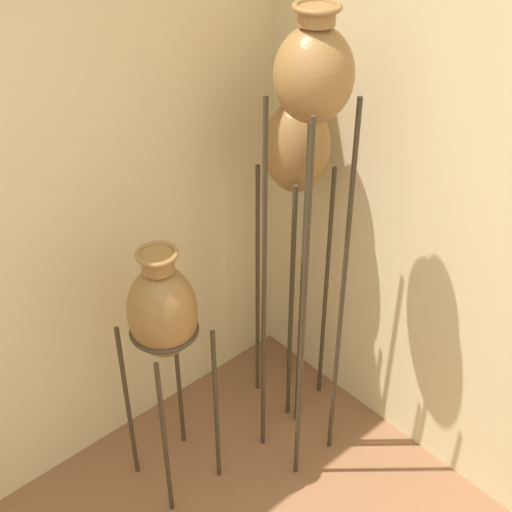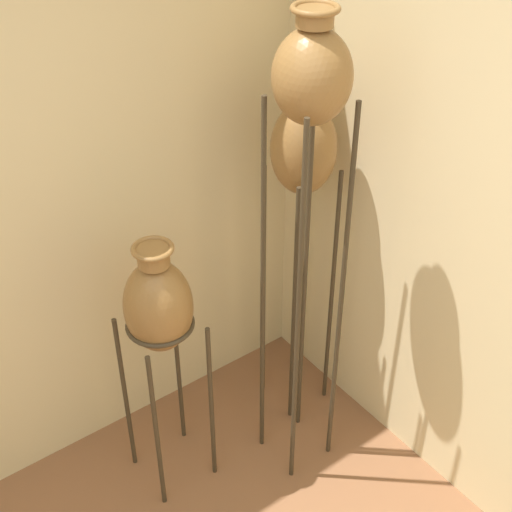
{
  "view_description": "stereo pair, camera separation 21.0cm",
  "coord_description": "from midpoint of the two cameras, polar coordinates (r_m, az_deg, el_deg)",
  "views": [
    {
      "loc": [
        -0.3,
        -0.42,
        2.69
      ],
      "look_at": [
        1.25,
        1.3,
        1.05
      ],
      "focal_mm": 50.0,
      "sensor_mm": 36.0,
      "label": 1
    },
    {
      "loc": [
        -0.14,
        -0.55,
        2.69
      ],
      "look_at": [
        1.25,
        1.3,
        1.05
      ],
      "focal_mm": 50.0,
      "sensor_mm": 36.0,
      "label": 2
    }
  ],
  "objects": [
    {
      "name": "vase_stand_short",
      "position": [
        2.76,
        -9.65,
        -4.72
      ],
      "size": [
        0.29,
        0.29,
        1.23
      ],
      "color": "#382D1E",
      "rests_on": "ground_plane"
    },
    {
      "name": "vase_stand_tall",
      "position": [
        2.44,
        2.05,
        12.4
      ],
      "size": [
        0.27,
        0.27,
        2.06
      ],
      "color": "#382D1E",
      "rests_on": "ground_plane"
    },
    {
      "name": "vase_stand_medium",
      "position": [
        2.93,
        1.2,
        8.01
      ],
      "size": [
        0.27,
        0.27,
        1.65
      ],
      "color": "#382D1E",
      "rests_on": "ground_plane"
    }
  ]
}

